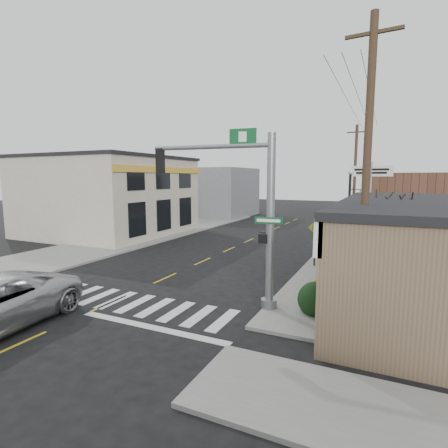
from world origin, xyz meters
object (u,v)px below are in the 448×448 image
at_px(lamp_post, 350,210).
at_px(bare_tree, 394,199).
at_px(traffic_signal_pole, 250,202).
at_px(fire_hydrant, 318,281).
at_px(utility_pole_far, 355,180).
at_px(guide_sign, 327,235).
at_px(dance_center_sign, 371,182).
at_px(utility_pole_near, 367,169).

relative_size(lamp_post, bare_tree, 1.05).
height_order(traffic_signal_pole, bare_tree, traffic_signal_pole).
height_order(fire_hydrant, utility_pole_far, utility_pole_far).
bearing_deg(fire_hydrant, guide_sign, 94.64).
relative_size(traffic_signal_pole, bare_tree, 1.31).
distance_m(lamp_post, dance_center_sign, 6.81).
xyz_separation_m(guide_sign, dance_center_sign, (1.80, 7.63, 2.87)).
xyz_separation_m(fire_hydrant, lamp_post, (0.71, 5.41, 2.77)).
bearing_deg(utility_pole_near, bare_tree, 81.25).
bearing_deg(utility_pole_far, traffic_signal_pole, -92.90).
bearing_deg(utility_pole_far, guide_sign, -88.18).
distance_m(dance_center_sign, utility_pole_near, 14.54).
relative_size(lamp_post, utility_pole_far, 0.58).
distance_m(guide_sign, fire_hydrant, 4.62).
relative_size(guide_sign, utility_pole_near, 0.27).
bearing_deg(bare_tree, fire_hydrant, -151.63).
xyz_separation_m(traffic_signal_pole, lamp_post, (2.88, 8.37, -0.89)).
height_order(fire_hydrant, lamp_post, lamp_post).
height_order(guide_sign, bare_tree, bare_tree).
height_order(traffic_signal_pole, fire_hydrant, traffic_signal_pole).
distance_m(bare_tree, utility_pole_far, 15.50).
distance_m(traffic_signal_pole, lamp_post, 8.90).
distance_m(utility_pole_near, utility_pole_far, 19.37).
height_order(traffic_signal_pole, lamp_post, traffic_signal_pole).
bearing_deg(guide_sign, lamp_post, 48.20).
relative_size(guide_sign, fire_hydrant, 3.73).
distance_m(guide_sign, dance_center_sign, 8.35).
distance_m(fire_hydrant, utility_pole_far, 17.34).
distance_m(traffic_signal_pole, bare_tree, 6.77).
bearing_deg(lamp_post, dance_center_sign, 89.51).
height_order(guide_sign, utility_pole_near, utility_pole_near).
height_order(dance_center_sign, utility_pole_near, utility_pole_near).
relative_size(fire_hydrant, utility_pole_far, 0.08).
relative_size(fire_hydrant, dance_center_sign, 0.12).
xyz_separation_m(fire_hydrant, bare_tree, (2.88, 1.56, 3.69)).
distance_m(guide_sign, utility_pole_near, 8.06).
distance_m(bare_tree, utility_pole_near, 4.36).
distance_m(traffic_signal_pole, guide_sign, 7.90).
relative_size(traffic_signal_pole, guide_sign, 2.45).
bearing_deg(dance_center_sign, bare_tree, -74.53).
height_order(lamp_post, bare_tree, lamp_post).
height_order(fire_hydrant, utility_pole_near, utility_pole_near).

